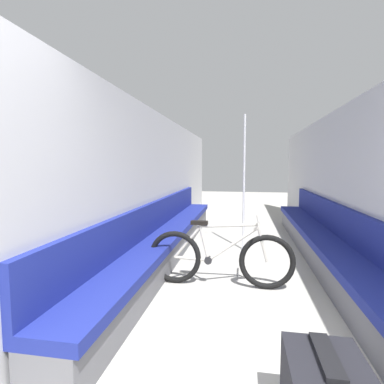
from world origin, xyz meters
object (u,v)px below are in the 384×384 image
at_px(bench_seat_row_right, 325,245).
at_px(bicycle, 220,258).
at_px(bench_seat_row_left, 167,238).
at_px(grab_pole_near, 244,185).

xyz_separation_m(bench_seat_row_right, bicycle, (-1.43, -1.01, 0.05)).
height_order(bench_seat_row_left, grab_pole_near, grab_pole_near).
bearing_deg(bench_seat_row_right, grab_pole_near, 152.52).
relative_size(bicycle, grab_pole_near, 0.76).
distance_m(bench_seat_row_right, grab_pole_near, 1.54).
bearing_deg(bench_seat_row_left, grab_pole_near, 27.27).
relative_size(bench_seat_row_right, grab_pole_near, 2.66).
xyz_separation_m(bench_seat_row_left, bicycle, (0.90, -1.01, 0.05)).
bearing_deg(bicycle, grab_pole_near, 94.00).
bearing_deg(grab_pole_near, bicycle, -99.52).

